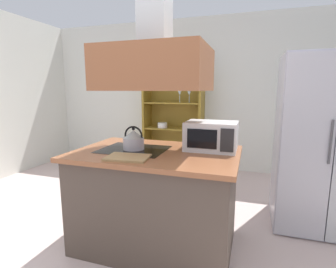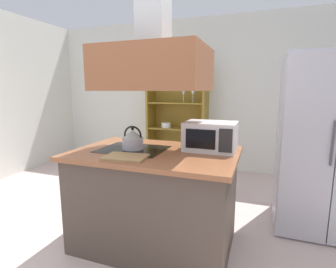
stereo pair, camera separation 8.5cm
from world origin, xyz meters
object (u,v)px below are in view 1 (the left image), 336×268
(refrigerator, at_px, (323,144))
(dish_cabinet, at_px, (174,124))
(cutting_board, at_px, (128,157))
(microwave, at_px, (211,136))
(kettle, at_px, (134,140))

(refrigerator, distance_m, dish_cabinet, 2.58)
(cutting_board, relative_size, microwave, 0.74)
(refrigerator, xyz_separation_m, cutting_board, (-1.65, -1.16, 0.01))
(kettle, distance_m, microwave, 0.71)
(refrigerator, relative_size, cutting_board, 5.28)
(kettle, height_order, microwave, microwave)
(kettle, relative_size, cutting_board, 0.64)
(cutting_board, xyz_separation_m, microwave, (0.59, 0.52, 0.12))
(refrigerator, bearing_deg, kettle, -153.84)
(dish_cabinet, height_order, microwave, dish_cabinet)
(refrigerator, xyz_separation_m, kettle, (-1.74, -0.86, 0.09))
(dish_cabinet, relative_size, kettle, 8.59)
(dish_cabinet, height_order, kettle, dish_cabinet)
(refrigerator, relative_size, kettle, 8.26)
(dish_cabinet, bearing_deg, kettle, -82.04)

